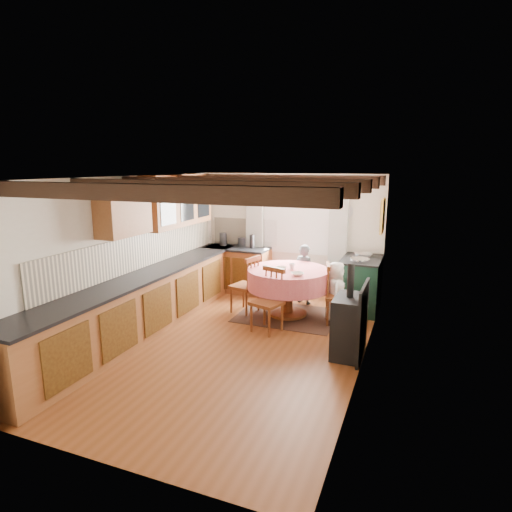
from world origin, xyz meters
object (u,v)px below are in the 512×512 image
at_px(chair_near, 267,301).
at_px(child_far, 304,274).
at_px(chair_left, 245,284).
at_px(child_right, 335,292).
at_px(cup, 292,266).
at_px(aga_range, 360,284).
at_px(dining_table, 288,293).
at_px(cast_iron_stove, 349,310).
at_px(chair_right, 338,294).

xyz_separation_m(chair_near, child_far, (0.18, 1.57, 0.06)).
xyz_separation_m(chair_left, child_right, (1.57, 0.14, -0.01)).
bearing_deg(cup, chair_left, -172.58).
bearing_deg(child_far, child_right, 154.42).
bearing_deg(aga_range, dining_table, -144.01).
bearing_deg(dining_table, chair_left, -174.45).
distance_m(child_far, child_right, 1.03).
xyz_separation_m(cast_iron_stove, child_right, (-0.42, 1.23, -0.14)).
distance_m(aga_range, cup, 1.37).
distance_m(cast_iron_stove, child_far, 2.27).
xyz_separation_m(chair_left, child_far, (0.85, 0.86, 0.05)).
xyz_separation_m(chair_near, child_right, (0.90, 0.84, 0.00)).
distance_m(chair_near, child_right, 1.24).
relative_size(dining_table, cast_iron_stove, 1.07).
xyz_separation_m(chair_left, chair_right, (1.63, 0.04, -0.01)).
distance_m(dining_table, chair_right, 0.87).
distance_m(chair_right, aga_range, 0.88).
height_order(chair_right, aga_range, chair_right).
bearing_deg(dining_table, cast_iron_stove, -43.72).
bearing_deg(child_right, aga_range, -32.55).
bearing_deg(chair_left, dining_table, 109.86).
bearing_deg(aga_range, chair_left, -154.87).
bearing_deg(cast_iron_stove, aga_range, 93.19).
bearing_deg(chair_right, child_far, 29.44).
bearing_deg(chair_right, dining_table, 73.44).
relative_size(chair_left, child_far, 0.91).
distance_m(aga_range, cast_iron_stove, 1.98).
bearing_deg(dining_table, aga_range, 35.99).
height_order(dining_table, child_right, child_right).
xyz_separation_m(chair_near, cup, (0.15, 0.81, 0.38)).
xyz_separation_m(child_far, cup, (-0.02, -0.76, 0.32)).
bearing_deg(chair_right, cast_iron_stove, -176.72).
distance_m(dining_table, chair_left, 0.78).
relative_size(chair_left, cup, 10.10).
bearing_deg(chair_near, aga_range, 70.83).
relative_size(child_far, child_right, 1.11).
distance_m(dining_table, aga_range, 1.37).
bearing_deg(child_far, cup, 107.75).
height_order(dining_table, child_far, child_far).
bearing_deg(cast_iron_stove, child_far, 120.30).
height_order(aga_range, child_right, child_right).
height_order(chair_right, child_right, child_right).
relative_size(chair_near, cup, 9.93).
bearing_deg(child_right, child_far, 34.81).
height_order(child_far, child_right, child_far).
height_order(dining_table, cast_iron_stove, cast_iron_stove).
height_order(chair_left, aga_range, chair_left).
distance_m(chair_left, aga_range, 2.08).
height_order(chair_near, child_far, child_far).
distance_m(chair_near, cup, 0.91).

